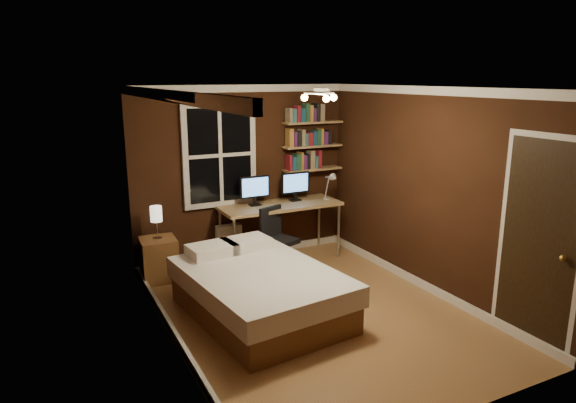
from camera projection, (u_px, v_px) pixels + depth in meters
name	position (u px, v px, depth m)	size (l,w,h in m)	color
floor	(314.00, 312.00, 5.84)	(4.20, 4.20, 0.00)	olive
wall_back	(243.00, 174.00, 7.36)	(3.20, 0.04, 2.50)	black
wall_left	(168.00, 225.00, 4.84)	(0.04, 4.20, 2.50)	black
wall_right	(429.00, 191.00, 6.24)	(0.04, 4.20, 2.50)	black
ceiling	(317.00, 88.00, 5.24)	(3.20, 4.20, 0.02)	white
window	(220.00, 155.00, 7.11)	(1.06, 0.06, 1.46)	silver
door	(538.00, 246.00, 4.95)	(0.03, 0.82, 2.05)	black
door_knob	(563.00, 258.00, 4.67)	(0.06, 0.06, 0.06)	#B49042
ceiling_fixture	(321.00, 98.00, 5.18)	(0.44, 0.44, 0.18)	beige
bookshelf_lower	(312.00, 169.00, 7.73)	(0.92, 0.22, 0.03)	#997A4A
books_row_lower	(312.00, 161.00, 7.70)	(0.54, 0.16, 0.23)	maroon
bookshelf_middle	(313.00, 146.00, 7.65)	(0.92, 0.22, 0.03)	#997A4A
books_row_middle	(313.00, 137.00, 7.62)	(0.66, 0.16, 0.23)	navy
bookshelf_upper	(313.00, 122.00, 7.56)	(0.92, 0.22, 0.03)	#997A4A
books_row_upper	(313.00, 113.00, 7.53)	(0.54, 0.16, 0.23)	#225034
bed	(259.00, 291.00, 5.71)	(1.64, 2.12, 0.67)	brown
nightstand	(159.00, 259.00, 6.72)	(0.45, 0.45, 0.56)	brown
bedside_lamp	(157.00, 223.00, 6.60)	(0.15, 0.15, 0.43)	white
radiator	(229.00, 243.00, 7.39)	(0.36, 0.13, 0.55)	silver
desk	(280.00, 208.00, 7.36)	(1.75, 0.66, 0.83)	#997A4A
monitor_left	(255.00, 191.00, 7.22)	(0.44, 0.12, 0.42)	black
monitor_right	(295.00, 187.00, 7.50)	(0.44, 0.12, 0.42)	black
desk_lamp	(330.00, 186.00, 7.50)	(0.14, 0.32, 0.44)	silver
office_chair	(278.00, 248.00, 7.00)	(0.51, 0.51, 0.89)	black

